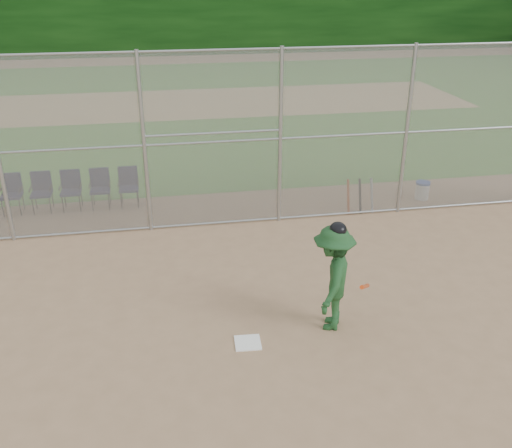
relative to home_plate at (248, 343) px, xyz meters
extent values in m
plane|color=#A57E5C|center=(0.52, -0.34, -0.01)|extent=(100.00, 100.00, 0.00)
plane|color=#2F6B20|center=(0.52, 17.66, 0.00)|extent=(100.00, 100.00, 0.00)
plane|color=tan|center=(0.52, 17.66, 0.00)|extent=(24.00, 24.00, 0.00)
cube|color=gray|center=(0.52, 4.66, 1.99)|extent=(16.00, 0.02, 4.00)
cylinder|color=#9EA3A8|center=(0.52, 4.66, 3.94)|extent=(16.00, 0.05, 0.05)
cube|color=white|center=(0.00, 0.00, 0.00)|extent=(0.44, 0.44, 0.02)
imported|color=#1E4C24|center=(1.45, 0.26, 0.90)|extent=(1.11, 1.36, 1.83)
ellipsoid|color=black|center=(1.45, 0.26, 1.79)|extent=(0.27, 0.30, 0.23)
cylinder|color=#EC4816|center=(1.85, -0.14, 0.94)|extent=(0.44, 0.72, 0.45)
cylinder|color=white|center=(5.46, 5.34, 0.20)|extent=(0.35, 0.35, 0.41)
cylinder|color=#2747AB|center=(5.46, 5.34, 0.43)|extent=(0.37, 0.37, 0.05)
cylinder|color=#D84C14|center=(3.27, 4.81, 0.41)|extent=(0.06, 0.27, 0.84)
cylinder|color=black|center=(3.57, 4.81, 0.41)|extent=(0.06, 0.30, 0.83)
cylinder|color=#B2B2B7|center=(3.87, 4.81, 0.40)|extent=(0.06, 0.32, 0.83)
camera|label=1|loc=(-1.20, -7.45, 5.54)|focal=40.00mm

